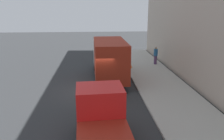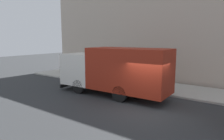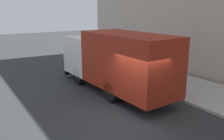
{
  "view_description": "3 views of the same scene",
  "coord_description": "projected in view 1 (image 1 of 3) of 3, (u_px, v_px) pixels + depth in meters",
  "views": [
    {
      "loc": [
        -0.02,
        -15.19,
        5.71
      ],
      "look_at": [
        1.24,
        0.6,
        1.31
      ],
      "focal_mm": 36.41,
      "sensor_mm": 36.0,
      "label": 1
    },
    {
      "loc": [
        -9.95,
        -4.73,
        3.86
      ],
      "look_at": [
        0.99,
        3.01,
        1.78
      ],
      "focal_mm": 32.3,
      "sensor_mm": 36.0,
      "label": 2
    },
    {
      "loc": [
        -5.8,
        -7.22,
        4.37
      ],
      "look_at": [
        0.91,
        2.87,
        1.27
      ],
      "focal_mm": 37.74,
      "sensor_mm": 36.0,
      "label": 3
    }
  ],
  "objects": [
    {
      "name": "pedestrian_walking",
      "position": [
        156.0,
        55.0,
        22.84
      ],
      "size": [
        0.41,
        0.41,
        1.73
      ],
      "rotation": [
        0.0,
        0.0,
        6.24
      ],
      "color": "#513459",
      "rests_on": "sidewalk"
    },
    {
      "name": "small_flatbed_truck",
      "position": [
        102.0,
        124.0,
        9.22
      ],
      "size": [
        2.37,
        5.59,
        2.32
      ],
      "rotation": [
        0.0,
        0.0,
        0.06
      ],
      "color": "red",
      "rests_on": "ground"
    },
    {
      "name": "large_utility_truck",
      "position": [
        109.0,
        57.0,
        18.57
      ],
      "size": [
        2.47,
        8.07,
        3.27
      ],
      "rotation": [
        0.0,
        0.0,
        0.02
      ],
      "color": "white",
      "rests_on": "ground"
    },
    {
      "name": "ground",
      "position": [
        95.0,
        90.0,
        16.11
      ],
      "size": [
        80.0,
        80.0,
        0.0
      ],
      "primitive_type": "plane",
      "color": "#2D2E30"
    },
    {
      "name": "sidewalk",
      "position": [
        163.0,
        88.0,
        16.47
      ],
      "size": [
        3.88,
        30.0,
        0.13
      ],
      "primitive_type": "cube",
      "color": "#AFADA4",
      "rests_on": "ground"
    },
    {
      "name": "traffic_cone_orange",
      "position": [
        130.0,
        64.0,
        21.66
      ],
      "size": [
        0.47,
        0.47,
        0.67
      ],
      "primitive_type": "cone",
      "color": "orange",
      "rests_on": "sidewalk"
    }
  ]
}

